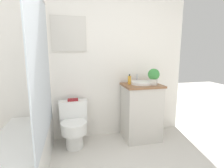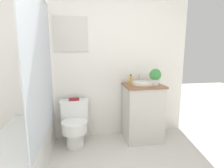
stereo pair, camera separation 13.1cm
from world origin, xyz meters
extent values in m
cube|color=white|center=(0.00, 2.00, 1.25)|extent=(3.18, 0.05, 2.50)
cube|color=beige|center=(-0.24, 1.96, 1.60)|extent=(0.50, 0.02, 0.50)
cube|color=silver|center=(-0.24, 1.96, 1.60)|extent=(0.47, 0.01, 0.47)
cube|color=white|center=(-0.81, 1.28, 0.20)|extent=(0.56, 1.39, 0.41)
cube|color=silver|center=(-0.54, 1.28, 1.05)|extent=(0.01, 1.28, 1.81)
cylinder|color=white|center=(-0.22, 1.68, 0.12)|extent=(0.24, 0.24, 0.24)
cylinder|color=white|center=(-0.22, 1.63, 0.31)|extent=(0.35, 0.35, 0.14)
cylinder|color=white|center=(-0.22, 1.63, 0.39)|extent=(0.36, 0.36, 0.02)
cube|color=white|center=(-0.22, 1.85, 0.45)|extent=(0.39, 0.16, 0.34)
cube|color=white|center=(-0.22, 1.85, 0.64)|extent=(0.41, 0.16, 0.02)
cube|color=beige|center=(0.80, 1.72, 0.42)|extent=(0.54, 0.44, 0.84)
cube|color=brown|center=(0.80, 1.72, 0.85)|extent=(0.57, 0.47, 0.03)
cylinder|color=white|center=(0.80, 1.74, 0.89)|extent=(0.33, 0.33, 0.04)
cylinder|color=silver|center=(0.80, 1.93, 0.93)|extent=(0.02, 0.02, 0.13)
cylinder|color=gold|center=(0.62, 1.78, 0.93)|extent=(0.05, 0.05, 0.13)
cylinder|color=black|center=(0.62, 1.78, 1.01)|extent=(0.02, 0.02, 0.02)
cylinder|color=beige|center=(0.95, 1.64, 0.91)|extent=(0.12, 0.12, 0.09)
sphere|color=#3D8E42|center=(0.95, 1.64, 1.02)|extent=(0.17, 0.17, 0.17)
cube|color=maroon|center=(-0.22, 1.85, 0.66)|extent=(0.15, 0.10, 0.02)
camera|label=1|loc=(-0.24, -0.69, 1.34)|focal=28.00mm
camera|label=2|loc=(-0.11, -0.71, 1.34)|focal=28.00mm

